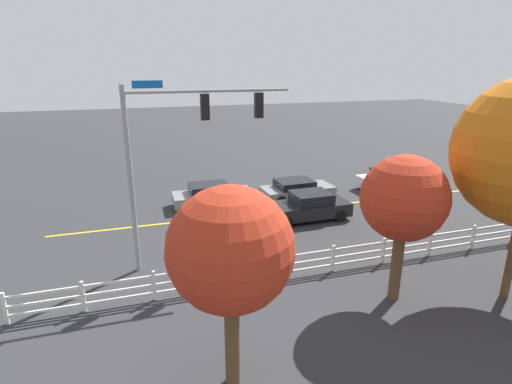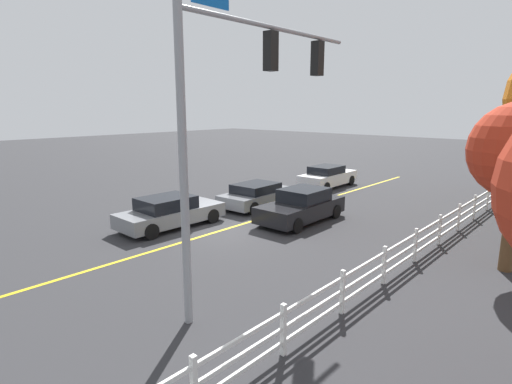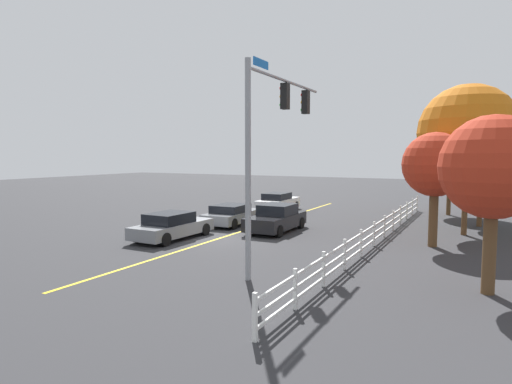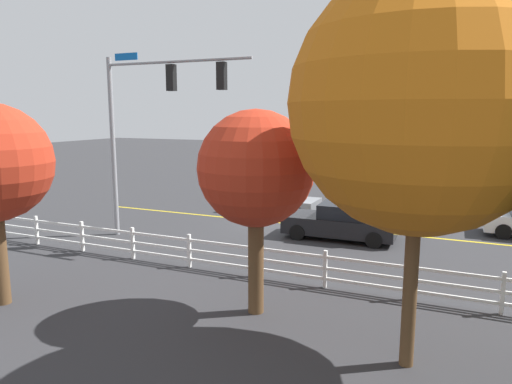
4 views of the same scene
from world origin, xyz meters
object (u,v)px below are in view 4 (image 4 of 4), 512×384
car_2 (273,200)px  tree_0 (421,103)px  tree_1 (256,170)px  car_3 (341,222)px  car_1 (374,210)px

car_2 → tree_0: bearing=-57.0°
car_2 → tree_0: size_ratio=0.59×
tree_0 → tree_1: tree_0 is taller
car_3 → tree_1: tree_1 is taller
car_1 → car_3: 3.44m
car_3 → tree_0: bearing=110.6°
car_1 → tree_1: tree_1 is taller
car_1 → car_2: size_ratio=0.96×
car_3 → tree_0: 11.02m
tree_0 → tree_1: bearing=-16.3°
car_3 → tree_0: size_ratio=0.58×
car_1 → tree_0: 13.81m
car_2 → tree_1: 12.97m
tree_0 → car_1: bearing=-77.2°
tree_0 → tree_1: 4.39m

